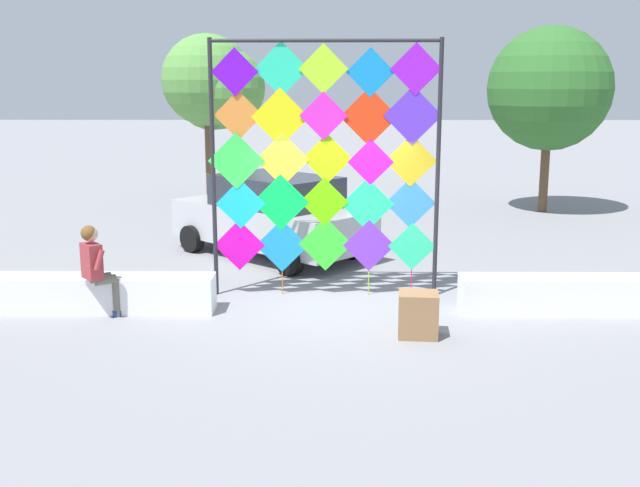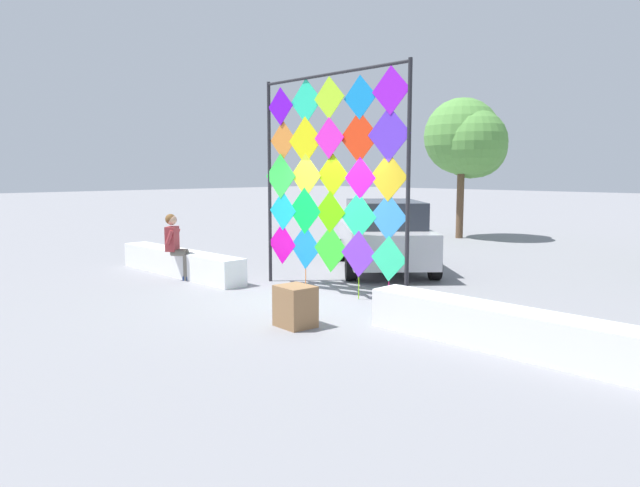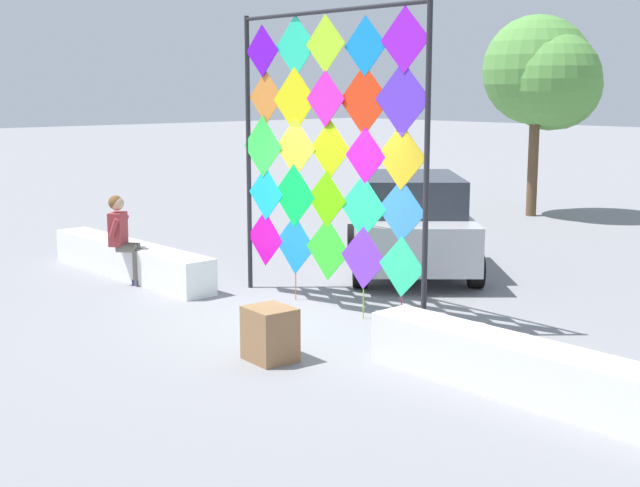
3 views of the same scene
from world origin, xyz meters
name	(u,v)px [view 2 (image 2 of 3)]	position (x,y,z in m)	size (l,w,h in m)	color
ground	(314,300)	(0.00, 0.00, 0.00)	(120.00, 120.00, 0.00)	gray
plaza_ledge_left	(180,263)	(-3.92, -0.32, 0.28)	(4.12, 0.55, 0.56)	white
plaza_ledge_right	(510,330)	(3.92, -0.32, 0.28)	(4.12, 0.55, 0.56)	white
kite_display_rack	(330,172)	(-0.19, 0.62, 2.27)	(3.68, 0.12, 4.10)	#232328
seated_vendor	(176,242)	(-3.50, -0.67, 0.82)	(0.68, 0.66, 1.40)	#666056
parked_car	(384,235)	(-1.23, 3.49, 0.82)	(4.28, 4.13, 1.62)	#B7B7BC
cardboard_box_large	(295,306)	(1.09, -1.44, 0.31)	(0.53, 0.46, 0.61)	olive
tree_far_right	(469,142)	(-3.35, 10.65, 3.28)	(2.93, 2.90, 4.76)	brown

